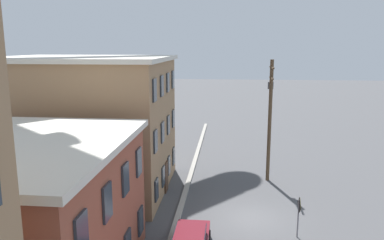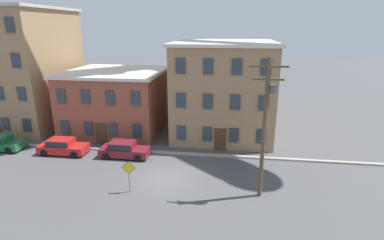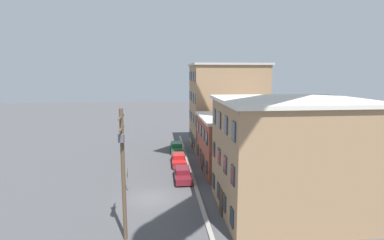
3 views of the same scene
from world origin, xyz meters
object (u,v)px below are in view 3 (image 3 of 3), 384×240
Objects in this scene: car_maroon at (183,174)px; utility_pole at (123,168)px; car_red at (179,159)px; caution_sign at (127,176)px; car_green at (177,147)px.

utility_pole is (11.68, -5.03, 4.62)m from car_maroon.
car_red is 10.20m from caution_sign.
car_maroon is (12.40, -0.00, 0.00)m from car_green.
caution_sign is 0.25× the size of utility_pole.
car_green is 0.46× the size of utility_pole.
car_red is at bearing -179.16° from car_maroon.
car_green is 12.40m from car_maroon.
car_green is 25.03m from utility_pole.
car_red is 5.88m from car_maroon.
caution_sign is at bearing -21.30° from car_green.
car_green is at bearing 179.98° from car_maroon.
car_maroon is 13.53m from utility_pole.
utility_pole is at bearing -15.73° from car_red.
caution_sign is (8.40, -5.73, 0.84)m from car_red.
caution_sign is (14.92, -5.82, 0.84)m from car_green.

